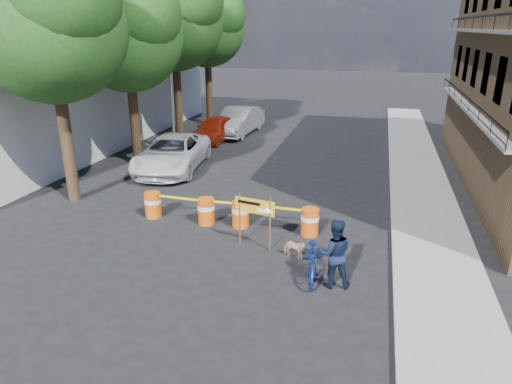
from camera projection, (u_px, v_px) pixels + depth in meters
The scene contains 19 objects.
ground at pixel (225, 242), 14.19m from camera, with size 120.00×120.00×0.00m, color black.
sidewalk_east at pixel (421, 193), 18.11m from camera, with size 2.40×40.00×0.15m, color gray.
white_building at pixel (60, 90), 25.39m from camera, with size 8.00×22.00×6.00m, color silver.
tree_near at pixel (51, 25), 15.46m from camera, with size 5.46×5.20×9.15m.
tree_mid_a at pixel (128, 34), 20.12m from camera, with size 5.25×5.00×8.68m.
tree_mid_b at pixel (175, 18), 24.42m from camera, with size 5.67×5.40×9.62m.
tree_far at pixel (208, 28), 29.13m from camera, with size 5.04×4.80×8.84m.
streetlamp at pixel (171, 68), 22.75m from camera, with size 1.25×0.18×8.00m.
barrel_far_left at pixel (153, 204), 15.90m from camera, with size 0.58×0.58×0.90m.
barrel_mid_left at pixel (206, 211), 15.34m from camera, with size 0.58×0.58×0.90m.
barrel_mid_right at pixel (241, 213), 15.11m from camera, with size 0.58×0.58×0.90m.
barrel_far_right at pixel (310, 221), 14.50m from camera, with size 0.58×0.58×0.90m.
detour_sign at pixel (259, 211), 13.39m from camera, with size 1.26×0.38×1.64m.
pedestrian at pixel (334, 253), 11.49m from camera, with size 0.89×0.70×1.84m, color black.
bicycle at pixel (314, 240), 11.93m from camera, with size 0.73×1.10×2.09m, color #13349E.
dog at pixel (294, 249), 13.10m from camera, with size 0.32×0.71×0.60m, color tan.
suv_white at pixel (172, 153), 21.11m from camera, with size 2.59×5.61×1.56m, color silver.
sedan_red at pixel (215, 129), 26.40m from camera, with size 1.69×4.21×1.43m, color maroon.
sedan_silver at pixel (239, 121), 28.12m from camera, with size 1.75×5.02×1.65m, color #9FA0A6.
Camera 1 is at (4.22, -12.12, 6.31)m, focal length 32.00 mm.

